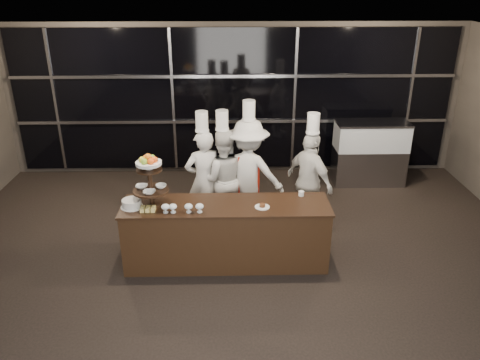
{
  "coord_description": "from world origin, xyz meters",
  "views": [
    {
      "loc": [
        -0.09,
        -4.18,
        3.76
      ],
      "look_at": [
        0.05,
        1.82,
        1.15
      ],
      "focal_mm": 35.0,
      "sensor_mm": 36.0,
      "label": 1
    }
  ],
  "objects_px": {
    "display_stand": "(150,177)",
    "chef_b": "(223,177)",
    "display_case": "(370,150)",
    "layer_cake": "(132,203)",
    "chef_d": "(310,181)",
    "buffet_counter": "(226,233)",
    "chef_c": "(248,173)",
    "chef_a": "(204,179)"
  },
  "relations": [
    {
      "from": "display_stand",
      "to": "chef_b",
      "type": "relative_size",
      "value": 0.39
    },
    {
      "from": "display_case",
      "to": "layer_cake",
      "type": "bearing_deg",
      "value": -145.01
    },
    {
      "from": "chef_b",
      "to": "chef_d",
      "type": "xyz_separation_m",
      "value": [
        1.36,
        -0.16,
        0.0
      ]
    },
    {
      "from": "display_stand",
      "to": "chef_d",
      "type": "xyz_separation_m",
      "value": [
        2.31,
        0.99,
        -0.51
      ]
    },
    {
      "from": "buffet_counter",
      "to": "chef_d",
      "type": "bearing_deg",
      "value": 37.2
    },
    {
      "from": "chef_c",
      "to": "chef_d",
      "type": "xyz_separation_m",
      "value": [
        0.95,
        -0.17,
        -0.07
      ]
    },
    {
      "from": "buffet_counter",
      "to": "layer_cake",
      "type": "xyz_separation_m",
      "value": [
        -1.26,
        -0.05,
        0.51
      ]
    },
    {
      "from": "buffet_counter",
      "to": "chef_b",
      "type": "bearing_deg",
      "value": 92.59
    },
    {
      "from": "buffet_counter",
      "to": "chef_d",
      "type": "xyz_separation_m",
      "value": [
        1.31,
        0.99,
        0.36
      ]
    },
    {
      "from": "display_case",
      "to": "chef_d",
      "type": "height_order",
      "value": "chef_d"
    },
    {
      "from": "display_stand",
      "to": "chef_d",
      "type": "bearing_deg",
      "value": 23.29
    },
    {
      "from": "chef_b",
      "to": "display_stand",
      "type": "bearing_deg",
      "value": -129.36
    },
    {
      "from": "chef_a",
      "to": "chef_c",
      "type": "distance_m",
      "value": 0.72
    },
    {
      "from": "layer_cake",
      "to": "chef_a",
      "type": "relative_size",
      "value": 0.16
    },
    {
      "from": "display_stand",
      "to": "layer_cake",
      "type": "distance_m",
      "value": 0.45
    },
    {
      "from": "display_stand",
      "to": "chef_d",
      "type": "relative_size",
      "value": 0.39
    },
    {
      "from": "display_stand",
      "to": "chef_b",
      "type": "bearing_deg",
      "value": 50.64
    },
    {
      "from": "display_case",
      "to": "display_stand",
      "type": "bearing_deg",
      "value": -143.68
    },
    {
      "from": "display_case",
      "to": "buffet_counter",
      "type": "bearing_deg",
      "value": -135.02
    },
    {
      "from": "layer_cake",
      "to": "display_stand",
      "type": "bearing_deg",
      "value": 10.81
    },
    {
      "from": "layer_cake",
      "to": "chef_a",
      "type": "bearing_deg",
      "value": 50.96
    },
    {
      "from": "buffet_counter",
      "to": "chef_d",
      "type": "height_order",
      "value": "chef_d"
    },
    {
      "from": "display_stand",
      "to": "chef_a",
      "type": "bearing_deg",
      "value": 58.84
    },
    {
      "from": "layer_cake",
      "to": "chef_d",
      "type": "height_order",
      "value": "chef_d"
    },
    {
      "from": "buffet_counter",
      "to": "chef_a",
      "type": "height_order",
      "value": "chef_a"
    },
    {
      "from": "chef_c",
      "to": "chef_a",
      "type": "bearing_deg",
      "value": -172.59
    },
    {
      "from": "chef_a",
      "to": "chef_b",
      "type": "distance_m",
      "value": 0.31
    },
    {
      "from": "buffet_counter",
      "to": "display_case",
      "type": "xyz_separation_m",
      "value": [
        2.78,
        2.78,
        0.22
      ]
    },
    {
      "from": "layer_cake",
      "to": "chef_b",
      "type": "xyz_separation_m",
      "value": [
        1.21,
        1.21,
        -0.15
      ]
    },
    {
      "from": "buffet_counter",
      "to": "chef_a",
      "type": "relative_size",
      "value": 1.47
    },
    {
      "from": "chef_b",
      "to": "layer_cake",
      "type": "bearing_deg",
      "value": -135.08
    },
    {
      "from": "chef_c",
      "to": "chef_d",
      "type": "bearing_deg",
      "value": -9.93
    },
    {
      "from": "display_case",
      "to": "chef_b",
      "type": "distance_m",
      "value": 3.27
    },
    {
      "from": "display_stand",
      "to": "layer_cake",
      "type": "height_order",
      "value": "display_stand"
    },
    {
      "from": "chef_c",
      "to": "chef_b",
      "type": "bearing_deg",
      "value": -179.28
    },
    {
      "from": "chef_b",
      "to": "chef_c",
      "type": "distance_m",
      "value": 0.41
    },
    {
      "from": "display_case",
      "to": "chef_d",
      "type": "xyz_separation_m",
      "value": [
        -1.47,
        -1.79,
        0.14
      ]
    },
    {
      "from": "buffet_counter",
      "to": "chef_a",
      "type": "xyz_separation_m",
      "value": [
        -0.35,
        1.07,
        0.38
      ]
    },
    {
      "from": "chef_a",
      "to": "layer_cake",
      "type": "bearing_deg",
      "value": -129.04
    },
    {
      "from": "display_case",
      "to": "chef_b",
      "type": "xyz_separation_m",
      "value": [
        -2.83,
        -1.62,
        0.14
      ]
    },
    {
      "from": "display_stand",
      "to": "chef_c",
      "type": "bearing_deg",
      "value": 40.6
    },
    {
      "from": "display_stand",
      "to": "display_case",
      "type": "xyz_separation_m",
      "value": [
        3.78,
        2.78,
        -0.65
      ]
    }
  ]
}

